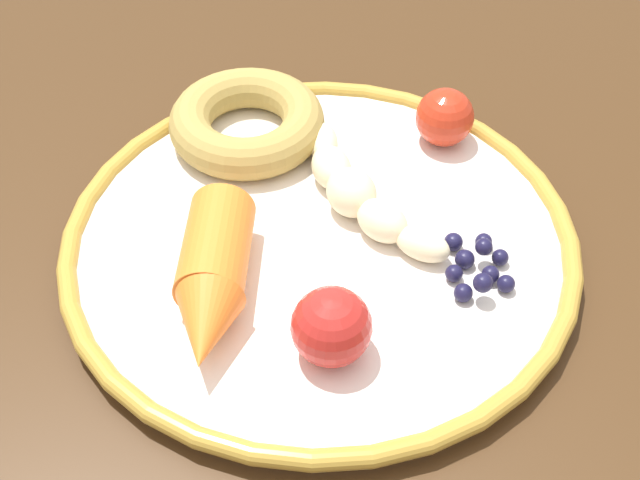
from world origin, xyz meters
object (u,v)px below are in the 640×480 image
banana (358,192)px  donut (247,122)px  carrot_orange (213,281)px  plate (320,243)px  tomato_near (331,327)px  blueberry_pile (477,265)px  tomato_mid (445,117)px  dining_table (240,353)px

banana → donut: 0.10m
carrot_orange → plate: bearing=-115.3°
banana → tomato_near: 0.12m
banana → tomato_near: tomato_near is taller
blueberry_pile → tomato_near: tomato_near is taller
carrot_orange → blueberry_pile: size_ratio=2.27×
tomato_mid → tomato_near: bearing=90.8°
dining_table → tomato_near: 0.15m
carrot_orange → donut: carrot_orange is taller
plate → banana: (-0.01, -0.04, 0.02)m
dining_table → tomato_near: tomato_near is taller
banana → blueberry_pile: bearing=163.9°
plate → tomato_near: (-0.04, 0.07, 0.02)m
plate → tomato_mid: (-0.04, -0.12, 0.02)m
dining_table → carrot_orange: bearing=105.9°
blueberry_pile → tomato_near: size_ratio=1.25×
donut → blueberry_pile: (-0.18, 0.06, -0.01)m
carrot_orange → tomato_mid: size_ratio=3.15×
blueberry_pile → tomato_mid: tomato_mid is taller
banana → tomato_mid: bearing=-108.0°
carrot_orange → blueberry_pile: carrot_orange is taller
dining_table → blueberry_pile: size_ratio=21.08×
tomato_near → tomato_mid: (0.00, -0.20, -0.00)m
dining_table → donut: size_ratio=10.98×
plate → donut: size_ratio=3.01×
plate → tomato_near: bearing=118.1°
dining_table → blueberry_pile: 0.18m
dining_table → tomato_mid: (-0.08, -0.15, 0.11)m
donut → tomato_near: 0.19m
tomato_near → dining_table: bearing=-26.1°
blueberry_pile → tomato_mid: 0.12m
blueberry_pile → tomato_mid: size_ratio=1.39×
donut → tomato_near: tomato_near is taller
dining_table → banana: (-0.05, -0.07, 0.11)m
plate → carrot_orange: size_ratio=2.55×
plate → tomato_near: tomato_near is taller
banana → blueberry_pile: 0.09m
carrot_orange → tomato_mid: bearing=-110.3°
dining_table → tomato_near: bearing=153.9°
carrot_orange → donut: (0.05, -0.14, -0.01)m
plate → blueberry_pile: 0.10m
dining_table → tomato_mid: 0.21m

